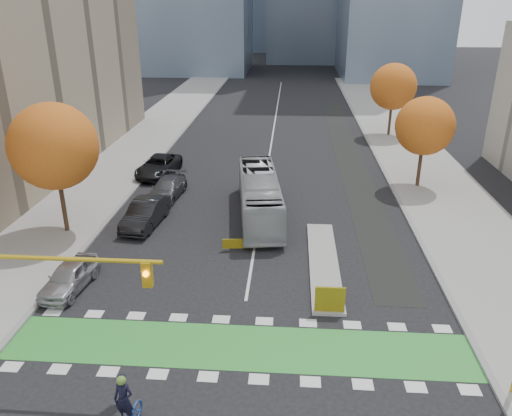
# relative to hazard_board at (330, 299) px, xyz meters

# --- Properties ---
(ground) EXTENTS (300.00, 300.00, 0.00)m
(ground) POSITION_rel_hazard_board_xyz_m (-4.00, -4.20, -0.80)
(ground) COLOR black
(ground) RESTS_ON ground
(sidewalk_west) EXTENTS (7.00, 120.00, 0.15)m
(sidewalk_west) POSITION_rel_hazard_board_xyz_m (-17.50, 15.80, -0.73)
(sidewalk_west) COLOR gray
(sidewalk_west) RESTS_ON ground
(sidewalk_east) EXTENTS (7.00, 120.00, 0.15)m
(sidewalk_east) POSITION_rel_hazard_board_xyz_m (9.50, 15.80, -0.73)
(sidewalk_east) COLOR gray
(sidewalk_east) RESTS_ON ground
(curb_west) EXTENTS (0.30, 120.00, 0.16)m
(curb_west) POSITION_rel_hazard_board_xyz_m (-14.00, 15.80, -0.73)
(curb_west) COLOR gray
(curb_west) RESTS_ON ground
(curb_east) EXTENTS (0.30, 120.00, 0.16)m
(curb_east) POSITION_rel_hazard_board_xyz_m (6.00, 15.80, -0.73)
(curb_east) COLOR gray
(curb_east) RESTS_ON ground
(bike_crossing) EXTENTS (20.00, 3.00, 0.01)m
(bike_crossing) POSITION_rel_hazard_board_xyz_m (-4.00, -2.70, -0.79)
(bike_crossing) COLOR green
(bike_crossing) RESTS_ON ground
(centre_line) EXTENTS (0.15, 70.00, 0.01)m
(centre_line) POSITION_rel_hazard_board_xyz_m (-4.00, 35.80, -0.80)
(centre_line) COLOR silver
(centre_line) RESTS_ON ground
(bike_lane_paint) EXTENTS (2.50, 50.00, 0.01)m
(bike_lane_paint) POSITION_rel_hazard_board_xyz_m (3.50, 25.80, -0.80)
(bike_lane_paint) COLOR black
(bike_lane_paint) RESTS_ON ground
(median_island) EXTENTS (1.60, 10.00, 0.16)m
(median_island) POSITION_rel_hazard_board_xyz_m (0.00, 4.80, -0.72)
(median_island) COLOR gray
(median_island) RESTS_ON ground
(hazard_board) EXTENTS (1.40, 0.12, 1.30)m
(hazard_board) POSITION_rel_hazard_board_xyz_m (0.00, 0.00, 0.00)
(hazard_board) COLOR yellow
(hazard_board) RESTS_ON median_island
(tree_west) EXTENTS (5.20, 5.20, 8.22)m
(tree_west) POSITION_rel_hazard_board_xyz_m (-16.00, 7.80, 4.82)
(tree_west) COLOR #332114
(tree_west) RESTS_ON ground
(tree_east_near) EXTENTS (4.40, 4.40, 7.08)m
(tree_east_near) POSITION_rel_hazard_board_xyz_m (8.00, 17.80, 4.06)
(tree_east_near) COLOR #332114
(tree_east_near) RESTS_ON ground
(tree_east_far) EXTENTS (4.80, 4.80, 7.65)m
(tree_east_far) POSITION_rel_hazard_board_xyz_m (8.50, 33.80, 4.44)
(tree_east_far) COLOR #332114
(tree_east_far) RESTS_ON ground
(traffic_signal_west) EXTENTS (8.53, 0.56, 5.20)m
(traffic_signal_west) POSITION_rel_hazard_board_xyz_m (-11.93, -4.71, 3.23)
(traffic_signal_west) COLOR #BF9914
(traffic_signal_west) RESTS_ON ground
(cyclist) EXTENTS (1.15, 2.23, 2.45)m
(cyclist) POSITION_rel_hazard_board_xyz_m (-7.27, -7.53, 0.02)
(cyclist) COLOR #204495
(cyclist) RESTS_ON ground
(bus) EXTENTS (3.81, 10.89, 2.97)m
(bus) POSITION_rel_hazard_board_xyz_m (-4.01, 11.21, 0.68)
(bus) COLOR #A6ABAD
(bus) RESTS_ON ground
(parked_car_a) EXTENTS (2.08, 4.31, 1.42)m
(parked_car_a) POSITION_rel_hazard_board_xyz_m (-13.00, 1.30, -0.09)
(parked_car_a) COLOR #A9A8AE
(parked_car_a) RESTS_ON ground
(parked_car_b) EXTENTS (2.30, 5.21, 1.66)m
(parked_car_b) POSITION_rel_hazard_board_xyz_m (-11.30, 9.24, 0.03)
(parked_car_b) COLOR black
(parked_car_b) RESTS_ON ground
(parked_car_c) EXTENTS (2.46, 5.05, 1.42)m
(parked_car_c) POSITION_rel_hazard_board_xyz_m (-11.07, 14.24, -0.09)
(parked_car_c) COLOR #494A4E
(parked_car_c) RESTS_ON ground
(parked_car_d) EXTENTS (3.20, 5.92, 1.58)m
(parked_car_d) POSITION_rel_hazard_board_xyz_m (-13.00, 19.24, -0.01)
(parked_car_d) COLOR black
(parked_car_d) RESTS_ON ground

